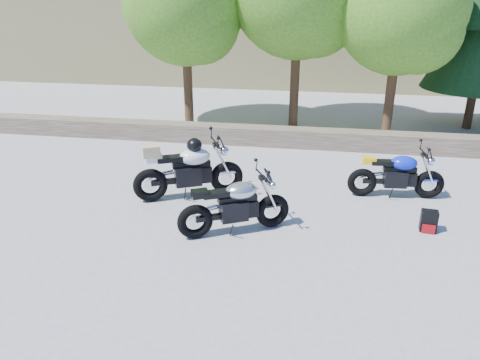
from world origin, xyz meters
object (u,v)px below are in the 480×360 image
object	(u,v)px
blue_bike	(397,175)
backpack	(429,221)
silver_bike	(235,206)
white_bike	(188,169)

from	to	relation	value
blue_bike	backpack	size ratio (longest dim) A/B	5.06
silver_bike	blue_bike	xyz separation A→B (m)	(3.04, 2.07, -0.02)
silver_bike	backpack	bearing A→B (deg)	-16.71
white_bike	blue_bike	size ratio (longest dim) A/B	1.09
white_bike	backpack	world-z (taller)	white_bike
blue_bike	backpack	world-z (taller)	blue_bike
white_bike	silver_bike	bearing A→B (deg)	-72.43
backpack	blue_bike	bearing A→B (deg)	111.01
silver_bike	blue_bike	world-z (taller)	silver_bike
white_bike	backpack	distance (m)	4.73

